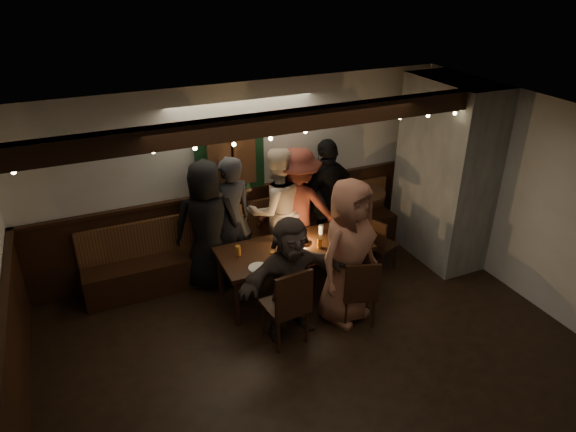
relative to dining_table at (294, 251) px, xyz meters
name	(u,v)px	position (x,y,z in m)	size (l,w,h in m)	color
room	(349,209)	(0.80, 0.02, 0.44)	(6.02, 5.01, 2.62)	black
dining_table	(294,251)	(0.00, 0.00, 0.00)	(1.95, 0.84, 0.85)	black
chair_near_left	(289,303)	(-0.47, -0.89, -0.07)	(0.50, 0.50, 1.01)	black
chair_near_right	(360,289)	(0.43, -0.92, -0.13)	(0.52, 0.52, 0.91)	black
chair_end	(378,241)	(1.31, 0.03, -0.18)	(0.47, 0.47, 0.82)	black
high_top	(360,216)	(1.25, 0.45, 0.03)	(0.67, 0.67, 1.06)	black
person_a	(208,226)	(-0.94, 0.67, 0.25)	(0.87, 0.56, 1.78)	black
person_b	(231,219)	(-0.61, 0.72, 0.25)	(0.65, 0.43, 1.78)	#26262A
person_c	(276,210)	(0.06, 0.72, 0.26)	(0.87, 0.68, 1.79)	beige
person_d	(298,208)	(0.36, 0.67, 0.24)	(1.14, 0.65, 1.76)	maroon
person_e	(327,198)	(0.88, 0.78, 0.25)	(1.05, 0.44, 1.79)	black
person_f	(290,277)	(-0.36, -0.69, 0.12)	(1.40, 0.45, 1.51)	#3C312C
person_g	(348,252)	(0.37, -0.71, 0.28)	(0.90, 0.59, 1.84)	#A0624A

